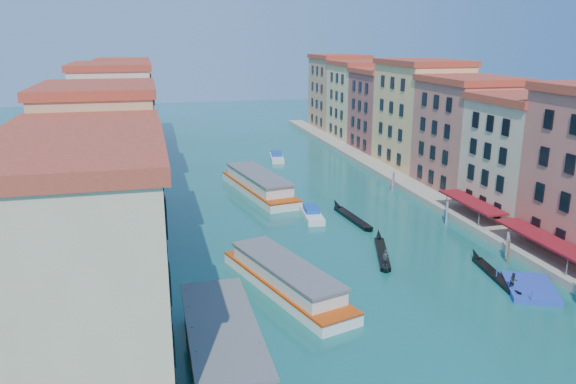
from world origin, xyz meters
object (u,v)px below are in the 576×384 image
(vaporetto_stop, at_px, (223,349))
(gondola_fore, at_px, (382,252))
(gondola_right, at_px, (496,274))
(blue_dock, at_px, (530,288))
(vaporetto_far, at_px, (259,184))
(vaporetto_near, at_px, (286,278))

(vaporetto_stop, height_order, gondola_fore, vaporetto_stop)
(gondola_right, xyz_separation_m, blue_dock, (1.65, -3.51, -0.18))
(gondola_fore, relative_size, blue_dock, 1.53)
(vaporetto_stop, relative_size, gondola_fore, 1.31)
(vaporetto_far, bearing_deg, blue_dock, -75.38)
(gondola_right, bearing_deg, gondola_fore, 144.12)
(vaporetto_far, bearing_deg, vaporetto_near, -106.89)
(vaporetto_near, xyz_separation_m, gondola_right, (22.68, -2.59, -0.87))
(vaporetto_near, relative_size, gondola_fore, 1.64)
(gondola_right, bearing_deg, vaporetto_far, 122.71)
(vaporetto_far, height_order, gondola_fore, vaporetto_far)
(gondola_fore, bearing_deg, vaporetto_stop, -120.80)
(vaporetto_near, bearing_deg, blue_dock, -30.94)
(gondola_right, height_order, blue_dock, gondola_right)
(gondola_fore, bearing_deg, gondola_right, -25.56)
(vaporetto_stop, distance_m, vaporetto_near, 14.51)
(vaporetto_near, height_order, vaporetto_far, vaporetto_far)
(vaporetto_stop, xyz_separation_m, gondola_right, (30.69, 9.50, -0.98))
(vaporetto_stop, xyz_separation_m, vaporetto_far, (12.44, 49.23, 0.10))
(blue_dock, bearing_deg, gondola_right, 138.80)
(vaporetto_far, height_order, gondola_right, vaporetto_far)
(vaporetto_near, bearing_deg, gondola_fore, 8.68)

